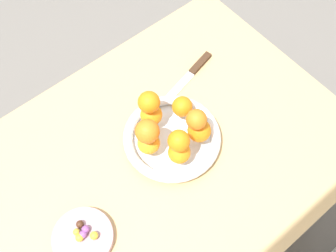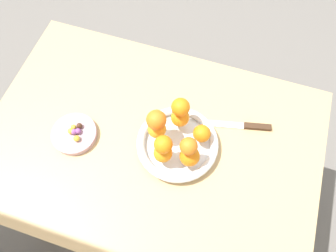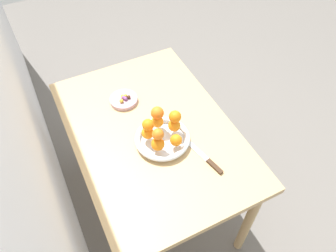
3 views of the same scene
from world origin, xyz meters
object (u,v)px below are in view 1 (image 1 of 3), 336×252
(candy_ball_2, at_px, (83,234))
(knife, at_px, (188,77))
(orange_2, at_px, (179,152))
(candy_ball_4, at_px, (80,238))
(orange_6, at_px, (149,102))
(dining_table, at_px, (152,178))
(orange_5, at_px, (196,119))
(candy_dish, at_px, (83,238))
(orange_1, at_px, (149,143))
(candy_ball_5, at_px, (76,232))
(candy_ball_3, at_px, (80,224))
(fruit_bowl, at_px, (172,138))
(orange_3, at_px, (199,130))
(orange_4, at_px, (182,107))
(orange_8, at_px, (147,131))
(candy_ball_0, at_px, (86,229))
(candy_ball_1, at_px, (94,235))
(orange_0, at_px, (151,115))
(orange_7, at_px, (179,141))

(candy_ball_2, height_order, knife, candy_ball_2)
(orange_2, distance_m, candy_ball_4, 0.31)
(orange_6, bearing_deg, dining_table, 51.16)
(dining_table, height_order, orange_2, orange_2)
(orange_2, bearing_deg, orange_5, -163.91)
(candy_dish, xyz_separation_m, orange_6, (-0.32, -0.14, 0.12))
(dining_table, relative_size, orange_5, 20.76)
(orange_1, height_order, candy_ball_5, orange_1)
(candy_ball_3, distance_m, candy_ball_5, 0.02)
(candy_ball_2, bearing_deg, fruit_bowl, -168.51)
(dining_table, distance_m, candy_ball_4, 0.28)
(orange_3, distance_m, orange_5, 0.06)
(orange_5, xyz_separation_m, orange_6, (0.06, -0.11, -0.00))
(dining_table, bearing_deg, fruit_bowl, -169.30)
(dining_table, distance_m, orange_4, 0.23)
(orange_8, xyz_separation_m, candy_ball_5, (0.27, 0.06, -0.10))
(orange_2, distance_m, knife, 0.29)
(orange_5, xyz_separation_m, candy_ball_0, (0.36, 0.02, -0.10))
(orange_3, height_order, candy_ball_3, orange_3)
(candy_ball_5, bearing_deg, candy_ball_4, 83.69)
(orange_2, xyz_separation_m, candy_ball_5, (0.31, -0.01, -0.04))
(candy_ball_0, bearing_deg, orange_2, 179.87)
(fruit_bowl, height_order, candy_ball_0, candy_ball_0)
(fruit_bowl, distance_m, candy_ball_4, 0.35)
(orange_8, relative_size, knife, 0.24)
(orange_1, bearing_deg, candy_dish, 15.95)
(candy_ball_3, bearing_deg, orange_5, -179.85)
(candy_ball_1, bearing_deg, candy_ball_4, -31.25)
(orange_0, xyz_separation_m, orange_2, (0.01, 0.13, -0.00))
(candy_dish, relative_size, orange_5, 2.77)
(candy_ball_2, bearing_deg, orange_1, -163.79)
(fruit_bowl, bearing_deg, orange_1, -6.56)
(orange_2, bearing_deg, orange_6, -95.16)
(orange_8, xyz_separation_m, candy_ball_3, (0.25, 0.05, -0.10))
(orange_0, distance_m, candy_ball_1, 0.34)
(orange_1, bearing_deg, orange_5, 156.70)
(candy_ball_5, bearing_deg, dining_table, -172.00)
(orange_2, relative_size, orange_8, 0.94)
(candy_ball_2, distance_m, candy_ball_4, 0.01)
(candy_dish, distance_m, orange_4, 0.42)
(orange_3, xyz_separation_m, orange_6, (0.07, -0.12, 0.06))
(candy_dish, bearing_deg, candy_ball_3, -115.66)
(orange_4, bearing_deg, orange_0, -21.72)
(candy_ball_2, distance_m, candy_ball_3, 0.03)
(orange_7, distance_m, candy_ball_3, 0.31)
(orange_3, xyz_separation_m, candy_ball_2, (0.38, 0.02, -0.04))
(fruit_bowl, xyz_separation_m, candy_ball_2, (0.33, 0.07, 0.01))
(orange_2, distance_m, candy_ball_0, 0.29)
(orange_3, xyz_separation_m, orange_7, (0.08, 0.01, 0.05))
(orange_5, bearing_deg, candy_ball_2, 4.01)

